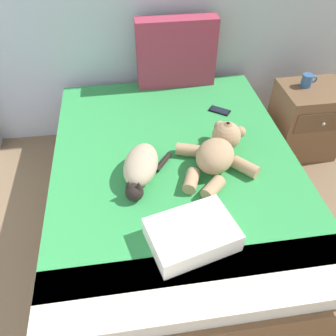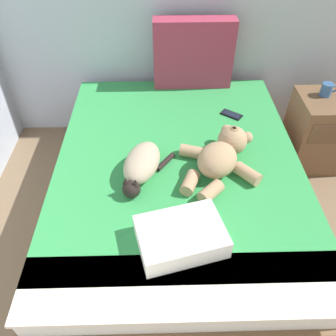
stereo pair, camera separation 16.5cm
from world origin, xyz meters
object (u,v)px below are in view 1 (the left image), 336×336
object	(u,v)px
patterned_cushion	(176,53)
nightstand	(306,121)
cat	(141,168)
cell_phone	(220,111)
teddy_bear	(218,151)
throw_pillow	(192,235)
bed	(174,187)
mug	(307,80)

from	to	relation	value
patterned_cushion	nightstand	distance (m)	1.18
cat	cell_phone	size ratio (longest dim) A/B	2.61
teddy_bear	cat	bearing A→B (deg)	-172.12
cell_phone	throw_pillow	world-z (taller)	throw_pillow
bed	nightstand	bearing A→B (deg)	25.01
bed	mug	size ratio (longest dim) A/B	16.40
teddy_bear	mug	xyz separation A→B (m)	(0.85, 0.66, 0.03)
cell_phone	throw_pillow	distance (m)	1.14
patterned_cushion	cell_phone	xyz separation A→B (m)	(0.25, -0.44, -0.25)
bed	patterned_cushion	size ratio (longest dim) A/B	3.30
teddy_bear	nightstand	world-z (taller)	teddy_bear
patterned_cushion	cat	distance (m)	1.10
teddy_bear	cell_phone	size ratio (longest dim) A/B	3.55
mug	patterned_cushion	bearing A→B (deg)	162.58
cat	cell_phone	bearing A→B (deg)	43.35
teddy_bear	mug	world-z (taller)	teddy_bear
patterned_cushion	nightstand	world-z (taller)	patterned_cushion
teddy_bear	throw_pillow	size ratio (longest dim) A/B	1.44
bed	throw_pillow	distance (m)	0.69
patterned_cushion	throw_pillow	world-z (taller)	patterned_cushion
teddy_bear	cell_phone	distance (m)	0.55
patterned_cushion	mug	distance (m)	1.01
cat	nightstand	distance (m)	1.57
cat	teddy_bear	bearing A→B (deg)	7.88
patterned_cushion	nightstand	bearing A→B (deg)	-18.91
cell_phone	mug	world-z (taller)	mug
nightstand	cell_phone	bearing A→B (deg)	-173.41
cat	patterned_cushion	bearing A→B (deg)	70.15
cell_phone	bed	bearing A→B (deg)	-131.28
bed	cat	bearing A→B (deg)	-149.54
nightstand	mug	size ratio (longest dim) A/B	4.89
throw_pillow	nightstand	size ratio (longest dim) A/B	0.68
patterned_cushion	cell_phone	world-z (taller)	patterned_cushion
throw_pillow	mug	world-z (taller)	mug
mug	cell_phone	bearing A→B (deg)	-168.84
nightstand	mug	xyz separation A→B (m)	(-0.07, 0.05, 0.34)
mug	bed	bearing A→B (deg)	-151.66
throw_pillow	cell_phone	bearing A→B (deg)	68.57
patterned_cushion	mug	bearing A→B (deg)	-17.42
cat	mug	bearing A→B (deg)	28.70
bed	teddy_bear	xyz separation A→B (m)	(0.25, -0.06, 0.35)
nightstand	patterned_cushion	bearing A→B (deg)	161.09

